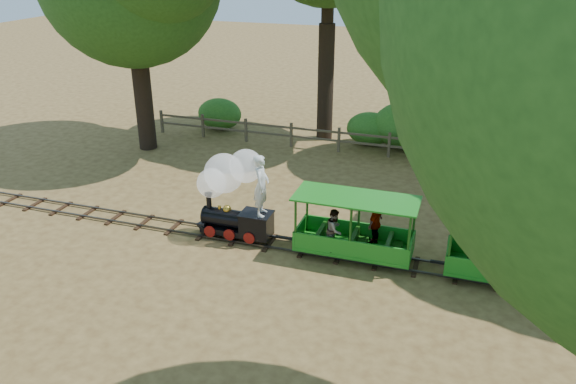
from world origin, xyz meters
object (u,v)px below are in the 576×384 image
(locomotive, at_px, (232,187))
(fence, at_px, (364,140))
(carriage_front, at_px, (354,233))
(carriage_rear, at_px, (514,258))

(locomotive, distance_m, fence, 8.26)
(locomotive, height_order, fence, locomotive)
(fence, bearing_deg, locomotive, -104.77)
(locomotive, xyz_separation_m, carriage_front, (3.45, -0.07, -0.79))
(locomotive, bearing_deg, fence, 75.23)
(carriage_front, bearing_deg, carriage_rear, -0.71)
(carriage_front, bearing_deg, locomotive, 178.90)
(locomotive, distance_m, carriage_rear, 7.42)
(carriage_front, relative_size, carriage_rear, 1.00)
(locomotive, xyz_separation_m, carriage_rear, (7.37, -0.11, -0.79))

